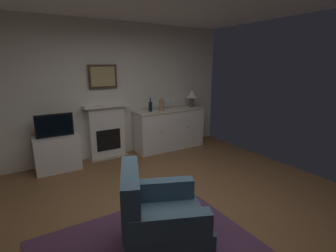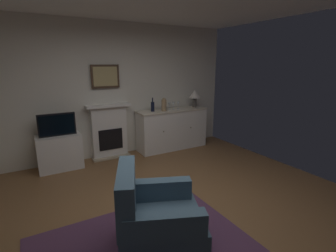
{
  "view_description": "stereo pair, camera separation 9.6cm",
  "coord_description": "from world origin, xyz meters",
  "px_view_note": "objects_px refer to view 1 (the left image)",
  "views": [
    {
      "loc": [
        -1.61,
        -2.35,
        1.88
      ],
      "look_at": [
        0.21,
        0.66,
        1.0
      ],
      "focal_mm": 26.77,
      "sensor_mm": 36.0,
      "label": 1
    },
    {
      "loc": [
        -1.53,
        -2.4,
        1.88
      ],
      "look_at": [
        0.21,
        0.66,
        1.0
      ],
      "focal_mm": 26.77,
      "sensor_mm": 36.0,
      "label": 2
    }
  ],
  "objects_px": {
    "wine_glass_left": "(167,104)",
    "armchair": "(159,219)",
    "wine_glass_center": "(171,104)",
    "fireplace_unit": "(107,131)",
    "tv_cabinet": "(57,153)",
    "tv_set": "(54,125)",
    "wine_bottle": "(150,106)",
    "framed_picture": "(103,76)",
    "sideboard_cabinet": "(170,129)",
    "table_lamp": "(192,95)",
    "vase_decorative": "(162,104)",
    "wine_glass_right": "(176,104)"
  },
  "relations": [
    {
      "from": "fireplace_unit",
      "to": "wine_glass_center",
      "type": "bearing_deg",
      "value": -7.04
    },
    {
      "from": "table_lamp",
      "to": "tv_cabinet",
      "type": "relative_size",
      "value": 0.53
    },
    {
      "from": "wine_glass_center",
      "to": "armchair",
      "type": "distance_m",
      "value": 3.35
    },
    {
      "from": "armchair",
      "to": "fireplace_unit",
      "type": "bearing_deg",
      "value": 81.71
    },
    {
      "from": "fireplace_unit",
      "to": "sideboard_cabinet",
      "type": "height_order",
      "value": "fireplace_unit"
    },
    {
      "from": "fireplace_unit",
      "to": "armchair",
      "type": "bearing_deg",
      "value": -98.29
    },
    {
      "from": "wine_glass_left",
      "to": "wine_glass_center",
      "type": "relative_size",
      "value": 1.0
    },
    {
      "from": "wine_glass_center",
      "to": "tv_cabinet",
      "type": "distance_m",
      "value": 2.49
    },
    {
      "from": "wine_bottle",
      "to": "armchair",
      "type": "distance_m",
      "value": 3.11
    },
    {
      "from": "wine_glass_center",
      "to": "tv_set",
      "type": "xyz_separation_m",
      "value": [
        -2.39,
        -0.01,
        -0.18
      ]
    },
    {
      "from": "framed_picture",
      "to": "table_lamp",
      "type": "xyz_separation_m",
      "value": [
        1.98,
        -0.22,
        -0.46
      ]
    },
    {
      "from": "tv_cabinet",
      "to": "tv_set",
      "type": "height_order",
      "value": "tv_set"
    },
    {
      "from": "framed_picture",
      "to": "tv_set",
      "type": "bearing_deg",
      "value": -166.69
    },
    {
      "from": "wine_glass_left",
      "to": "tv_cabinet",
      "type": "distance_m",
      "value": 2.39
    },
    {
      "from": "tv_cabinet",
      "to": "tv_set",
      "type": "relative_size",
      "value": 1.21
    },
    {
      "from": "vase_decorative",
      "to": "tv_set",
      "type": "bearing_deg",
      "value": 178.87
    },
    {
      "from": "tv_cabinet",
      "to": "wine_glass_right",
      "type": "bearing_deg",
      "value": -0.71
    },
    {
      "from": "fireplace_unit",
      "to": "armchair",
      "type": "distance_m",
      "value": 2.94
    },
    {
      "from": "fireplace_unit",
      "to": "wine_bottle",
      "type": "bearing_deg",
      "value": -9.89
    },
    {
      "from": "wine_bottle",
      "to": "tv_set",
      "type": "height_order",
      "value": "wine_bottle"
    },
    {
      "from": "wine_glass_left",
      "to": "tv_cabinet",
      "type": "bearing_deg",
      "value": 179.43
    },
    {
      "from": "vase_decorative",
      "to": "sideboard_cabinet",
      "type": "bearing_deg",
      "value": 11.98
    },
    {
      "from": "wine_glass_right",
      "to": "wine_glass_center",
      "type": "bearing_deg",
      "value": 170.74
    },
    {
      "from": "wine_glass_center",
      "to": "armchair",
      "type": "xyz_separation_m",
      "value": [
        -1.84,
        -2.73,
        -0.63
      ]
    },
    {
      "from": "wine_glass_left",
      "to": "armchair",
      "type": "relative_size",
      "value": 0.16
    },
    {
      "from": "table_lamp",
      "to": "tv_set",
      "type": "relative_size",
      "value": 0.65
    },
    {
      "from": "armchair",
      "to": "tv_cabinet",
      "type": "bearing_deg",
      "value": 101.39
    },
    {
      "from": "tv_set",
      "to": "armchair",
      "type": "distance_m",
      "value": 2.81
    },
    {
      "from": "framed_picture",
      "to": "sideboard_cabinet",
      "type": "bearing_deg",
      "value": -9.12
    },
    {
      "from": "table_lamp",
      "to": "armchair",
      "type": "distance_m",
      "value": 3.72
    },
    {
      "from": "tv_set",
      "to": "wine_bottle",
      "type": "bearing_deg",
      "value": 0.79
    },
    {
      "from": "sideboard_cabinet",
      "to": "tv_set",
      "type": "height_order",
      "value": "tv_set"
    },
    {
      "from": "wine_bottle",
      "to": "wine_glass_center",
      "type": "bearing_deg",
      "value": -1.78
    },
    {
      "from": "wine_glass_center",
      "to": "wine_glass_right",
      "type": "height_order",
      "value": "same"
    },
    {
      "from": "vase_decorative",
      "to": "tv_set",
      "type": "xyz_separation_m",
      "value": [
        -2.12,
        0.04,
        -0.2
      ]
    },
    {
      "from": "wine_bottle",
      "to": "tv_cabinet",
      "type": "relative_size",
      "value": 0.39
    },
    {
      "from": "table_lamp",
      "to": "wine_glass_left",
      "type": "bearing_deg",
      "value": -179.33
    },
    {
      "from": "wine_glass_left",
      "to": "vase_decorative",
      "type": "relative_size",
      "value": 0.59
    },
    {
      "from": "wine_glass_center",
      "to": "tv_cabinet",
      "type": "relative_size",
      "value": 0.22
    },
    {
      "from": "framed_picture",
      "to": "armchair",
      "type": "bearing_deg",
      "value": -98.16
    },
    {
      "from": "fireplace_unit",
      "to": "wine_glass_center",
      "type": "height_order",
      "value": "fireplace_unit"
    },
    {
      "from": "table_lamp",
      "to": "framed_picture",
      "type": "bearing_deg",
      "value": 173.6
    },
    {
      "from": "sideboard_cabinet",
      "to": "wine_glass_left",
      "type": "relative_size",
      "value": 9.7
    },
    {
      "from": "sideboard_cabinet",
      "to": "wine_glass_left",
      "type": "xyz_separation_m",
      "value": [
        -0.08,
        -0.01,
        0.57
      ]
    },
    {
      "from": "framed_picture",
      "to": "sideboard_cabinet",
      "type": "height_order",
      "value": "framed_picture"
    },
    {
      "from": "sideboard_cabinet",
      "to": "tv_set",
      "type": "distance_m",
      "value": 2.39
    },
    {
      "from": "table_lamp",
      "to": "wine_glass_right",
      "type": "xyz_separation_m",
      "value": [
        -0.46,
        -0.02,
        -0.16
      ]
    },
    {
      "from": "fireplace_unit",
      "to": "armchair",
      "type": "xyz_separation_m",
      "value": [
        -0.42,
        -2.9,
        -0.17
      ]
    },
    {
      "from": "wine_glass_right",
      "to": "armchair",
      "type": "bearing_deg",
      "value": -125.73
    },
    {
      "from": "table_lamp",
      "to": "armchair",
      "type": "xyz_separation_m",
      "value": [
        -2.41,
        -2.73,
        -0.79
      ]
    }
  ]
}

